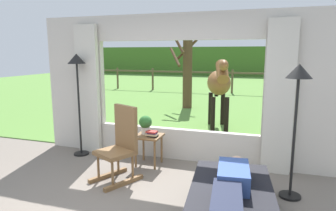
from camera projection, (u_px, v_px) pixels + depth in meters
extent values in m
cube|color=beige|center=(77.00, 85.00, 5.81)|extent=(1.15, 0.12, 2.55)
cube|color=beige|center=(302.00, 93.00, 4.57)|extent=(1.15, 0.12, 2.55)
cube|color=beige|center=(176.00, 143.00, 5.36)|extent=(2.90, 0.12, 0.55)
cube|color=beige|center=(176.00, 27.00, 5.01)|extent=(2.90, 0.12, 0.45)
cube|color=beige|center=(88.00, 90.00, 5.59)|extent=(0.44, 0.10, 2.40)
cube|color=beige|center=(279.00, 98.00, 4.55)|extent=(0.44, 0.10, 2.40)
cube|color=#568438|center=(235.00, 89.00, 15.61)|extent=(36.00, 21.68, 0.02)
cube|color=#416826|center=(248.00, 61.00, 24.61)|extent=(36.00, 2.00, 2.40)
cube|color=black|center=(231.00, 199.00, 3.22)|extent=(1.08, 1.79, 0.18)
cube|color=#334C8C|center=(233.00, 176.00, 3.32)|extent=(0.40, 0.63, 0.22)
cube|color=#1E2338|center=(227.00, 203.00, 2.77)|extent=(0.35, 0.71, 0.18)
sphere|color=tan|center=(237.00, 164.00, 3.69)|extent=(0.20, 0.20, 0.20)
cube|color=brown|center=(115.00, 153.00, 4.37)|extent=(0.64, 0.64, 0.06)
cube|color=brown|center=(126.00, 128.00, 4.46)|extent=(0.46, 0.27, 0.68)
cube|color=brown|center=(108.00, 175.00, 4.58)|extent=(0.36, 0.64, 0.06)
cube|color=brown|center=(124.00, 183.00, 4.30)|extent=(0.36, 0.64, 0.06)
cylinder|color=brown|center=(98.00, 166.00, 4.40)|extent=(0.04, 0.04, 0.38)
cylinder|color=brown|center=(112.00, 173.00, 4.15)|extent=(0.04, 0.04, 0.38)
cylinder|color=brown|center=(118.00, 160.00, 4.65)|extent=(0.04, 0.04, 0.38)
cylinder|color=brown|center=(133.00, 166.00, 4.41)|extent=(0.04, 0.04, 0.38)
cube|color=brown|center=(149.00, 136.00, 5.01)|extent=(0.44, 0.44, 0.03)
cylinder|color=brown|center=(136.00, 153.00, 4.94)|extent=(0.04, 0.04, 0.49)
cylinder|color=brown|center=(155.00, 155.00, 4.84)|extent=(0.04, 0.04, 0.49)
cylinder|color=brown|center=(144.00, 147.00, 5.26)|extent=(0.04, 0.04, 0.49)
cylinder|color=brown|center=(162.00, 149.00, 5.16)|extent=(0.04, 0.04, 0.49)
cylinder|color=silver|center=(146.00, 131.00, 5.07)|extent=(0.14, 0.14, 0.12)
sphere|color=#2D6B2D|center=(145.00, 122.00, 5.05)|extent=(0.22, 0.22, 0.22)
cube|color=black|center=(153.00, 136.00, 4.92)|extent=(0.17, 0.14, 0.02)
cube|color=beige|center=(152.00, 135.00, 4.91)|extent=(0.19, 0.12, 0.03)
cube|color=#59336B|center=(152.00, 133.00, 4.92)|extent=(0.15, 0.12, 0.02)
cube|color=#B22D28|center=(152.00, 132.00, 4.90)|extent=(0.18, 0.14, 0.02)
cylinder|color=black|center=(82.00, 153.00, 5.61)|extent=(0.28, 0.28, 0.03)
cylinder|color=black|center=(79.00, 110.00, 5.46)|extent=(0.04, 0.04, 1.70)
cone|color=black|center=(76.00, 59.00, 5.30)|extent=(0.32, 0.32, 0.18)
cylinder|color=black|center=(290.00, 196.00, 3.95)|extent=(0.28, 0.28, 0.03)
cylinder|color=black|center=(294.00, 140.00, 3.81)|extent=(0.04, 0.04, 1.58)
cone|color=black|center=(299.00, 71.00, 3.66)|extent=(0.32, 0.32, 0.18)
ellipsoid|color=brown|center=(219.00, 83.00, 7.28)|extent=(0.84, 1.34, 0.60)
cylinder|color=brown|center=(222.00, 72.00, 6.55)|extent=(0.40, 0.64, 0.53)
ellipsoid|color=brown|center=(224.00, 65.00, 6.29)|extent=(0.31, 0.51, 0.24)
cube|color=black|center=(222.00, 70.00, 6.63)|extent=(0.18, 0.44, 0.32)
cylinder|color=black|center=(217.00, 86.00, 7.89)|extent=(0.12, 0.12, 0.55)
cylinder|color=black|center=(226.00, 115.00, 6.98)|extent=(0.11, 0.11, 0.85)
cylinder|color=black|center=(213.00, 115.00, 7.00)|extent=(0.11, 0.11, 0.85)
cylinder|color=black|center=(223.00, 109.00, 7.80)|extent=(0.11, 0.11, 0.85)
cylinder|color=black|center=(210.00, 108.00, 7.83)|extent=(0.11, 0.11, 0.85)
cylinder|color=#4C3823|center=(187.00, 73.00, 10.09)|extent=(0.32, 0.32, 2.36)
cylinder|color=#47331E|center=(177.00, 41.00, 9.73)|extent=(0.71, 0.74, 0.83)
cylinder|color=#47331E|center=(187.00, 50.00, 10.28)|extent=(0.74, 0.35, 0.74)
cylinder|color=#47331E|center=(175.00, 57.00, 9.89)|extent=(0.68, 1.05, 0.63)
cylinder|color=brown|center=(85.00, 77.00, 16.40)|extent=(0.10, 0.10, 1.10)
cylinder|color=brown|center=(118.00, 78.00, 15.78)|extent=(0.10, 0.10, 1.10)
cylinder|color=brown|center=(153.00, 79.00, 15.17)|extent=(0.10, 0.10, 1.10)
cylinder|color=brown|center=(191.00, 80.00, 14.55)|extent=(0.10, 0.10, 1.10)
cylinder|color=brown|center=(232.00, 81.00, 13.94)|extent=(0.10, 0.10, 1.10)
cylinder|color=brown|center=(277.00, 83.00, 13.33)|extent=(0.10, 0.10, 1.10)
cylinder|color=brown|center=(327.00, 84.00, 12.71)|extent=(0.10, 0.10, 1.10)
cube|color=brown|center=(232.00, 73.00, 13.87)|extent=(16.00, 0.06, 0.08)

